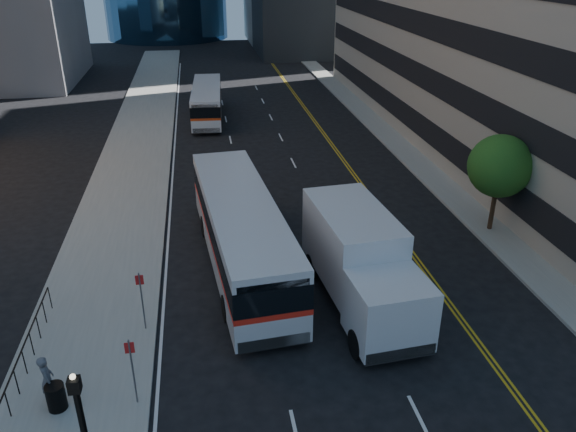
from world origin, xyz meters
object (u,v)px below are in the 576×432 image
object	(u,v)px
bus_front	(241,231)
box_truck	(361,262)
pedestrian	(47,379)
trash_can	(56,397)
bus_rear	(207,101)
street_tree	(500,166)

from	to	relation	value
bus_front	box_truck	xyz separation A→B (m)	(4.53, -3.86, 0.15)
bus_front	pedestrian	world-z (taller)	bus_front
bus_front	trash_can	world-z (taller)	bus_front
bus_rear	bus_front	bearing A→B (deg)	-85.41
street_tree	box_truck	size ratio (longest dim) A/B	0.62
bus_rear	pedestrian	bearing A→B (deg)	-97.38
bus_rear	trash_can	world-z (taller)	bus_rear
bus_front	bus_rear	world-z (taller)	bus_front
bus_front	pedestrian	distance (m)	10.49
street_tree	box_truck	bearing A→B (deg)	-147.67
street_tree	pedestrian	bearing A→B (deg)	-154.84
street_tree	box_truck	world-z (taller)	street_tree
bus_front	trash_can	distance (m)	10.64
bus_front	pedestrian	size ratio (longest dim) A/B	7.71
bus_rear	box_truck	size ratio (longest dim) A/B	1.34
trash_can	pedestrian	bearing A→B (deg)	126.03
street_tree	bus_rear	xyz separation A→B (m)	(-14.03, 24.53, -2.10)
street_tree	bus_front	world-z (taller)	street_tree
trash_can	pedestrian	distance (m)	0.64
street_tree	box_truck	xyz separation A→B (m)	(-8.71, -5.51, -1.61)
pedestrian	box_truck	bearing A→B (deg)	-89.45
bus_rear	box_truck	bearing A→B (deg)	-77.10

